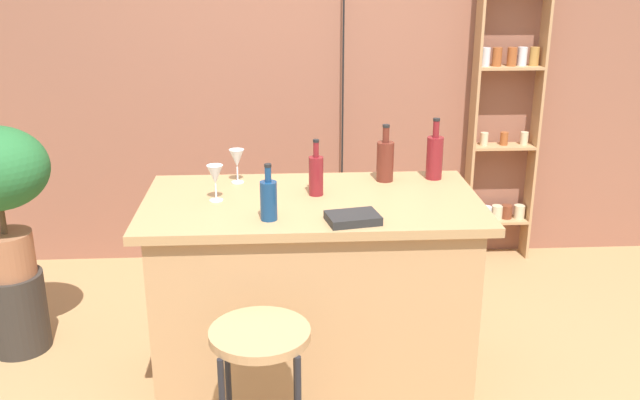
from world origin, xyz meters
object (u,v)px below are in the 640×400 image
Objects in this scene: bar_stool at (261,371)px; bottle_vinegar at (269,199)px; spice_shelf at (506,104)px; plant_stool at (17,312)px; bottle_spirits_clear at (385,160)px; bottle_wine_red at (316,174)px; wine_glass_left at (215,176)px; bottle_sauce_amber at (435,156)px; cookbook at (353,218)px; wine_glass_center at (237,159)px.

bar_stool is 2.93× the size of bottle_vinegar.
spice_shelf reaches higher than plant_stool.
bottle_spirits_clear is 1.07× the size of bottle_wine_red.
plant_stool is at bearing -159.62° from spice_shelf.
bottle_spirits_clear is 1.69× the size of wine_glass_left.
bottle_sauce_amber reaches higher than bottle_wine_red.
wine_glass_left is 0.78× the size of cookbook.
cookbook is (-1.19, -1.79, -0.10)m from spice_shelf.
wine_glass_left is at bearing -172.90° from bottle_wine_red.
wine_glass_left reaches higher than cookbook.
spice_shelf is 12.79× the size of wine_glass_left.
bottle_vinegar reaches higher than cookbook.
cookbook is at bearing -23.13° from plant_stool.
bar_stool is 0.69m from bottle_vinegar.
wine_glass_center is at bearing 106.84° from bottle_vinegar.
spice_shelf is (1.57, 2.20, 0.54)m from bar_stool.
spice_shelf is at bearing 47.41° from bottle_wine_red.
bottle_vinegar is 1.46× the size of wine_glass_center.
wine_glass_center reaches higher than plant_stool.
plant_stool is 2.04× the size of cookbook.
wine_glass_left is (-0.20, 0.71, 0.55)m from bar_stool.
wine_glass_center is (0.08, 0.26, 0.00)m from wine_glass_left.
wine_glass_center reaches higher than cookbook.
bottle_spirits_clear is 0.39m from bottle_wine_red.
bottle_spirits_clear reaches higher than plant_stool.
wine_glass_left reaches higher than bar_stool.
bottle_wine_red is 1.58× the size of wine_glass_center.
cookbook is at bearing -48.48° from wine_glass_center.
wine_glass_center is (-0.95, -0.01, 0.00)m from bottle_sauce_amber.
bottle_spirits_clear is at bearing 58.36° from bar_stool.
bottle_wine_red is 0.63m from bottle_sauce_amber.
bottle_wine_red is 1.24× the size of cookbook.
spice_shelf is 8.08× the size of bottle_wine_red.
bottle_vinegar is (-0.55, -0.50, -0.01)m from bottle_spirits_clear.
wine_glass_left is at bearing 141.34° from cookbook.
bottle_vinegar reaches higher than wine_glass_left.
bottle_spirits_clear is 0.93× the size of bottle_sauce_amber.
plant_stool is at bearing 153.50° from bottle_vinegar.
bar_stool is at bearing -83.00° from wine_glass_center.
bar_stool is 0.96m from bottle_wine_red.
bottle_wine_red is at bearing -150.48° from bottle_spirits_clear.
plant_stool is at bearing 166.83° from bottle_wine_red.
bottle_spirits_clear reaches higher than bottle_vinegar.
wine_glass_left is at bearing -20.72° from plant_stool.
bar_stool is 1.76m from plant_stool.
bottle_wine_red is at bearing 72.04° from bar_stool.
bottle_vinegar is at bearing 85.44° from bar_stool.
bottle_spirits_clear is (0.59, 0.96, 0.53)m from bar_stool.
spice_shelf is 6.99× the size of bottle_sauce_amber.
bottle_vinegar is at bearing -131.29° from spice_shelf.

